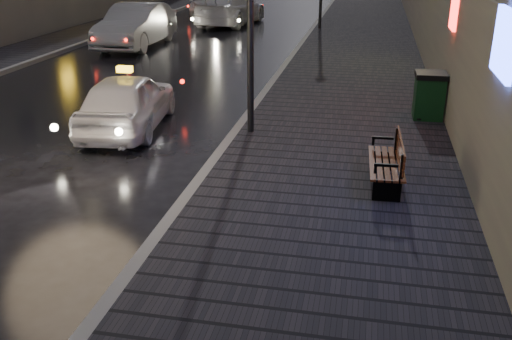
{
  "coord_description": "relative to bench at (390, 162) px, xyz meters",
  "views": [
    {
      "loc": [
        4.34,
        -5.77,
        4.11
      ],
      "look_at": [
        2.76,
        2.09,
        0.85
      ],
      "focal_mm": 40.0,
      "sensor_mm": 36.0,
      "label": 1
    }
  ],
  "objects": [
    {
      "name": "taxi_near",
      "position": [
        -5.84,
        2.47,
        0.1
      ],
      "size": [
        2.04,
        4.07,
        1.33
      ],
      "primitive_type": "imported",
      "rotation": [
        0.0,
        0.0,
        3.27
      ],
      "color": "silver",
      "rests_on": "ground"
    },
    {
      "name": "curb_far",
      "position": [
        -12.19,
        17.42,
        -0.49
      ],
      "size": [
        0.2,
        58.0,
        0.15
      ],
      "primitive_type": "cube",
      "color": "slate",
      "rests_on": "ground"
    },
    {
      "name": "trash_bin",
      "position": [
        0.96,
        4.24,
        0.14
      ],
      "size": [
        0.73,
        0.73,
        1.09
      ],
      "rotation": [
        0.0,
        0.0,
        0.02
      ],
      "color": "black",
      "rests_on": "sidewalk"
    },
    {
      "name": "car_left_mid",
      "position": [
        -9.87,
        12.8,
        0.28
      ],
      "size": [
        1.85,
        5.15,
        1.69
      ],
      "primitive_type": "imported",
      "rotation": [
        0.0,
        0.0,
        0.01
      ],
      "color": "#9FA0A7",
      "rests_on": "ground"
    },
    {
      "name": "sidewalk_far",
      "position": [
        -13.49,
        17.42,
        -0.49
      ],
      "size": [
        2.4,
        58.0,
        0.15
      ],
      "primitive_type": "cube",
      "color": "black",
      "rests_on": "ground"
    },
    {
      "name": "taxi_mid",
      "position": [
        -7.66,
        19.74,
        0.25
      ],
      "size": [
        2.95,
        5.86,
        1.63
      ],
      "primitive_type": "imported",
      "rotation": [
        0.0,
        0.0,
        3.02
      ],
      "color": "silver",
      "rests_on": "ground"
    },
    {
      "name": "taxi_far",
      "position": [
        -9.56,
        23.66,
        0.07
      ],
      "size": [
        2.23,
        4.63,
        1.27
      ],
      "primitive_type": "imported",
      "rotation": [
        0.0,
        0.0,
        0.03
      ],
      "color": "silver",
      "rests_on": "ground"
    },
    {
      "name": "curb",
      "position": [
        -3.29,
        17.42,
        -0.49
      ],
      "size": [
        0.2,
        58.0,
        0.15
      ],
      "primitive_type": "cube",
      "color": "slate",
      "rests_on": "ground"
    },
    {
      "name": "bench",
      "position": [
        0.0,
        0.0,
        0.0
      ],
      "size": [
        0.62,
        1.65,
        0.83
      ],
      "rotation": [
        0.0,
        0.0,
        0.03
      ],
      "color": "black",
      "rests_on": "sidewalk"
    },
    {
      "name": "ground",
      "position": [
        -4.79,
        -3.58,
        -0.57
      ],
      "size": [
        120.0,
        120.0,
        0.0
      ],
      "primitive_type": "plane",
      "color": "black",
      "rests_on": "ground"
    },
    {
      "name": "sidewalk",
      "position": [
        -0.89,
        17.42,
        -0.49
      ],
      "size": [
        4.6,
        58.0,
        0.15
      ],
      "primitive_type": "cube",
      "color": "black",
      "rests_on": "ground"
    }
  ]
}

